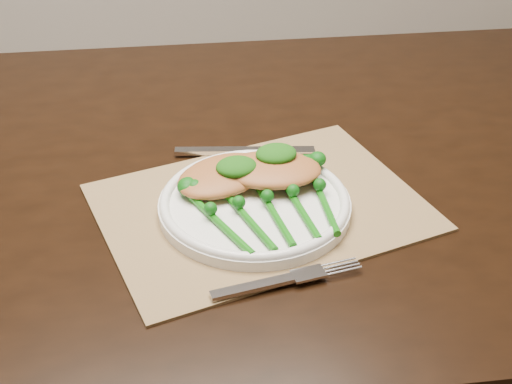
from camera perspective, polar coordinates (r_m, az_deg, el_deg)
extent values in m
cube|color=black|center=(1.06, -6.40, 1.41)|extent=(1.68, 1.05, 0.04)
cube|color=olive|center=(0.94, 0.38, -1.20)|extent=(0.47, 0.38, 0.00)
cylinder|color=white|center=(0.93, -0.11, -1.10)|extent=(0.25, 0.25, 0.01)
torus|color=white|center=(0.92, -0.11, -0.66)|extent=(0.25, 0.25, 0.01)
cube|color=silver|center=(1.05, -4.27, 3.28)|extent=(0.08, 0.03, 0.01)
cube|color=silver|center=(1.05, 1.28, 3.38)|extent=(0.13, 0.04, 0.00)
cube|color=silver|center=(0.81, -0.21, -7.59)|extent=(0.10, 0.02, 0.01)
ellipsoid|color=#AD6632|center=(0.95, -2.65, 1.34)|extent=(0.16, 0.14, 0.03)
ellipsoid|color=#AD6632|center=(0.95, 1.25, 1.81)|extent=(0.15, 0.12, 0.03)
ellipsoid|color=#0E3F09|center=(0.94, -1.57, 2.04)|extent=(0.06, 0.05, 0.02)
ellipsoid|color=#0E3F09|center=(0.96, 1.63, 3.08)|extent=(0.06, 0.05, 0.02)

